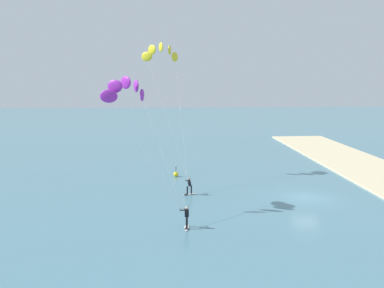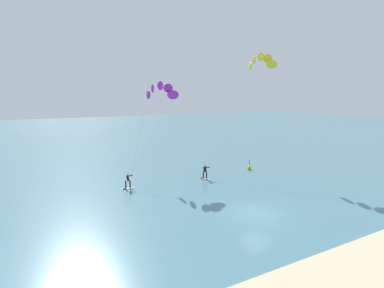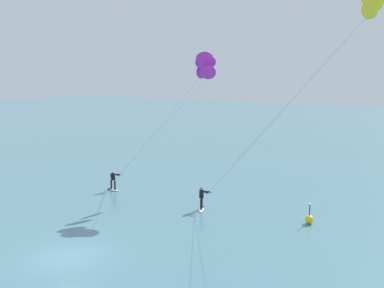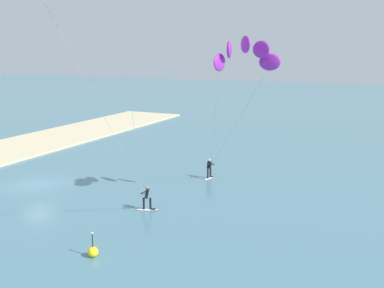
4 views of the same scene
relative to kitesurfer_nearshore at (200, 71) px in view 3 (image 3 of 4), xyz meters
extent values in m
plane|color=slate|center=(1.60, -16.37, -9.81)|extent=(240.00, 240.00, 0.00)
ellipsoid|color=white|center=(-5.65, -4.65, -9.77)|extent=(1.53, 0.53, 0.08)
cube|color=black|center=(-6.06, -4.60, -9.72)|extent=(0.31, 0.32, 0.02)
cylinder|color=black|center=(-5.43, -4.67, -9.34)|extent=(0.14, 0.14, 0.78)
cylinder|color=black|center=(-5.87, -4.62, -9.34)|extent=(0.14, 0.14, 0.78)
cube|color=black|center=(-5.65, -4.65, -8.65)|extent=(0.35, 0.34, 0.63)
sphere|color=beige|center=(-5.65, -4.65, -8.23)|extent=(0.20, 0.20, 0.20)
cylinder|color=black|center=(-5.22, -4.30, -8.50)|extent=(0.44, 0.37, 0.03)
cylinder|color=black|center=(-5.51, -4.39, -8.47)|extent=(0.37, 0.57, 0.15)
cylinder|color=black|center=(-5.37, -4.56, -8.47)|extent=(0.60, 0.27, 0.15)
ellipsoid|color=purple|center=(1.37, -1.08, -0.08)|extent=(1.50, 0.46, 1.10)
ellipsoid|color=purple|center=(0.97, -0.59, 0.72)|extent=(1.51, 0.74, 1.10)
ellipsoid|color=purple|center=(0.29, 0.23, 1.03)|extent=(1.35, 1.19, 1.10)
ellipsoid|color=purple|center=(-0.40, 1.06, 0.72)|extent=(0.98, 1.46, 1.10)
ellipsoid|color=purple|center=(-0.80, 1.55, -0.08)|extent=(0.46, 1.50, 1.10)
cylinder|color=#B2B2B7|center=(-1.93, -2.69, -4.44)|extent=(6.61, 3.24, 8.13)
cylinder|color=#B2B2B7|center=(-3.01, -1.37, -4.44)|extent=(4.45, 5.87, 8.13)
ellipsoid|color=white|center=(3.35, -5.36, -9.77)|extent=(0.95, 1.51, 0.08)
cube|color=black|center=(3.17, -4.98, -9.72)|extent=(0.38, 0.37, 0.02)
cylinder|color=black|center=(3.44, -5.56, -9.34)|extent=(0.14, 0.14, 0.78)
cylinder|color=black|center=(3.25, -5.16, -9.34)|extent=(0.14, 0.14, 0.78)
cube|color=black|center=(3.35, -5.36, -8.65)|extent=(0.41, 0.42, 0.63)
sphere|color=#9E7051|center=(3.35, -5.36, -8.23)|extent=(0.20, 0.20, 0.20)
cylinder|color=black|center=(3.88, -5.22, -8.50)|extent=(0.54, 0.17, 0.03)
cylinder|color=black|center=(3.58, -5.18, -8.47)|extent=(0.54, 0.43, 0.15)
cylinder|color=black|center=(3.64, -5.39, -8.47)|extent=(0.61, 0.16, 0.15)
ellipsoid|color=yellow|center=(14.03, -4.28, 3.83)|extent=(1.42, 1.01, 1.10)
ellipsoid|color=yellow|center=(13.18, -1.05, 3.83)|extent=(1.01, 1.42, 1.10)
cylinder|color=#B2B2B7|center=(8.95, -4.75, -2.48)|extent=(10.17, 0.95, 12.04)
cylinder|color=#B2B2B7|center=(8.53, -3.13, -2.48)|extent=(9.32, 4.19, 12.04)
sphere|color=yellow|center=(10.87, -4.26, -9.53)|extent=(0.56, 0.56, 0.56)
cylinder|color=#262628|center=(10.87, -4.26, -8.90)|extent=(0.06, 0.06, 0.70)
sphere|color=#F2F2CC|center=(10.87, -4.26, -8.49)|extent=(0.12, 0.12, 0.12)
camera|label=1|loc=(-35.66, -3.12, 1.45)|focal=38.88mm
camera|label=2|loc=(-14.62, -34.68, -0.09)|focal=28.40mm
camera|label=3|loc=(19.57, -32.56, 0.01)|focal=42.84mm
camera|label=4|loc=(29.94, 10.16, 0.88)|focal=45.17mm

